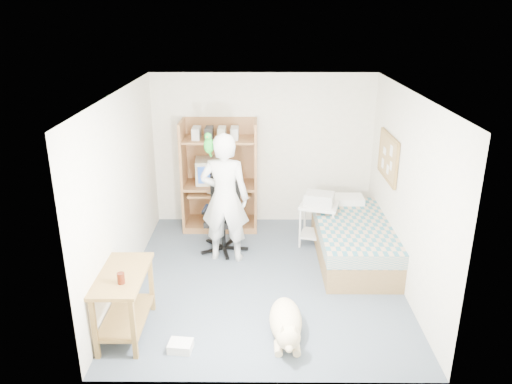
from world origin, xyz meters
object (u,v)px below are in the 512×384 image
at_px(bed, 353,239).
at_px(printer_cart, 318,218).
at_px(side_desk, 124,294).
at_px(dog, 286,323).
at_px(computer_hutch, 220,180).
at_px(person, 225,198).
at_px(office_chair, 224,224).

relative_size(bed, printer_cart, 3.04).
height_order(side_desk, dog, side_desk).
height_order(computer_hutch, person, person).
height_order(computer_hutch, office_chair, computer_hutch).
bearing_deg(dog, office_chair, 109.99).
bearing_deg(computer_hutch, bed, -29.29).
xyz_separation_m(bed, printer_cart, (-0.46, 0.43, 0.15)).
bearing_deg(printer_cart, bed, -27.18).
bearing_deg(printer_cart, side_desk, -120.83).
bearing_deg(side_desk, computer_hutch, 73.86).
distance_m(computer_hutch, person, 1.17).
bearing_deg(side_desk, person, 60.66).
bearing_deg(person, side_desk, 66.75).
bearing_deg(printer_cart, person, -145.66).
bearing_deg(computer_hutch, dog, -72.77).
relative_size(bed, side_desk, 2.02).
height_order(side_desk, printer_cart, side_desk).
bearing_deg(bed, office_chair, 171.56).
xyz_separation_m(bed, side_desk, (-2.85, -1.82, 0.21)).
height_order(side_desk, person, person).
bearing_deg(person, computer_hutch, -76.34).
bearing_deg(side_desk, dog, -2.48).
xyz_separation_m(person, dog, (0.78, -1.86, -0.75)).
bearing_deg(office_chair, person, -75.97).
distance_m(person, dog, 2.16).
distance_m(person, printer_cart, 1.54).
relative_size(office_chair, person, 0.60).
distance_m(office_chair, printer_cart, 1.44).
xyz_separation_m(bed, dog, (-1.06, -1.89, -0.10)).
bearing_deg(printer_cart, dog, -88.66).
xyz_separation_m(dog, printer_cart, (0.61, 2.32, 0.26)).
xyz_separation_m(computer_hutch, person, (0.15, -1.15, 0.12)).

